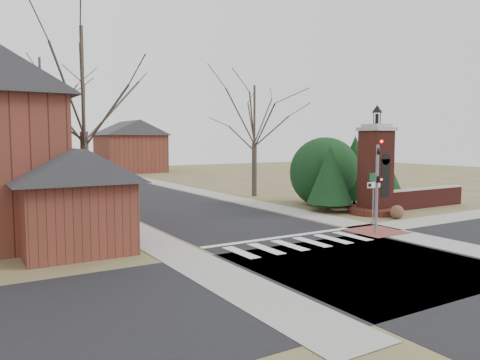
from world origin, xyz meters
TOP-DOWN VIEW (x-y plane):
  - ground at (0.00, 0.00)m, footprint 120.00×120.00m
  - main_street at (0.00, 22.00)m, footprint 8.00×70.00m
  - cross_street at (0.00, -3.00)m, footprint 120.00×8.00m
  - crosswalk_zone at (0.00, 0.80)m, footprint 8.00×2.20m
  - stop_bar at (0.00, 2.30)m, footprint 8.00×0.35m
  - sidewalk_right_main at (5.20, 22.00)m, footprint 2.00×60.00m
  - sidewalk_left at (-5.20, 22.00)m, footprint 2.00×60.00m
  - curb_apron at (4.80, 1.00)m, footprint 2.40×2.40m
  - traffic_signal_pole at (4.30, 0.57)m, footprint 0.28×0.41m
  - sign_post at (5.59, 1.99)m, footprint 0.90×0.07m
  - brick_gate_monument at (9.00, 4.99)m, footprint 3.20×3.20m
  - brick_garden_wall at (13.50, 5.00)m, footprint 7.50×0.50m
  - garage_left at (-8.52, 4.49)m, footprint 4.80×4.80m
  - house_distant_right at (7.99, 47.99)m, footprint 8.80×8.80m
  - evergreen_near at (7.20, 7.00)m, footprint 2.80×2.80m
  - evergreen_mid at (10.50, 8.20)m, footprint 3.40×3.40m
  - evergreen_far at (12.50, 7.20)m, footprint 2.40×2.40m
  - evergreen_mass at (9.00, 9.50)m, footprint 4.80×4.80m
  - bare_tree_0 at (-7.00, 9.00)m, footprint 8.05×8.05m
  - bare_tree_1 at (-7.00, 22.00)m, footprint 8.40×8.40m
  - bare_tree_2 at (-7.50, 35.00)m, footprint 7.35×7.35m
  - bare_tree_3 at (7.50, 16.00)m, footprint 7.00×7.00m
  - pickup_truck at (-3.10, 24.42)m, footprint 2.48×5.20m
  - distant_car at (3.40, 46.25)m, footprint 2.08×4.65m
  - dry_shrub_left at (8.60, 3.00)m, footprint 0.77×0.77m
  - dry_shrub_right at (9.30, 4.60)m, footprint 0.70×0.70m

SIDE VIEW (x-z plane):
  - ground at x=0.00m, z-range 0.00..0.00m
  - main_street at x=0.00m, z-range 0.00..0.01m
  - cross_street at x=0.00m, z-range 0.00..0.01m
  - crosswalk_zone at x=0.00m, z-range 0.00..0.02m
  - stop_bar at x=0.00m, z-range 0.00..0.02m
  - sidewalk_right_main at x=5.20m, z-range 0.00..0.02m
  - sidewalk_left at x=-5.20m, z-range 0.00..0.02m
  - curb_apron at x=4.80m, z-range 0.00..0.02m
  - dry_shrub_right at x=9.30m, z-range 0.00..0.70m
  - dry_shrub_left at x=8.60m, z-range 0.00..0.77m
  - brick_garden_wall at x=13.50m, z-range 0.01..1.31m
  - pickup_truck at x=-3.10m, z-range 0.00..1.43m
  - distant_car at x=3.40m, z-range 0.00..1.48m
  - evergreen_far at x=12.50m, z-range 0.25..3.55m
  - sign_post at x=5.59m, z-range 0.57..3.32m
  - brick_gate_monument at x=9.00m, z-range -1.07..5.40m
  - garage_left at x=-8.52m, z-range 0.09..4.38m
  - evergreen_near at x=7.20m, z-range 0.25..4.35m
  - evergreen_mass at x=9.00m, z-range 0.00..4.80m
  - traffic_signal_pole at x=4.30m, z-range 0.34..4.84m
  - evergreen_mid at x=10.50m, z-range 0.25..4.95m
  - house_distant_right at x=7.99m, z-range 0.00..7.30m
  - bare_tree_3 at x=7.50m, z-range 1.84..11.54m
  - bare_tree_2 at x=-7.50m, z-range 1.93..12.12m
  - bare_tree_0 at x=-7.00m, z-range 2.12..13.27m
  - bare_tree_1 at x=-7.00m, z-range 2.21..13.85m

